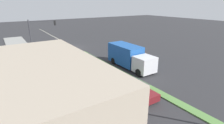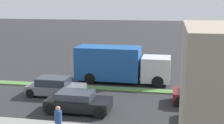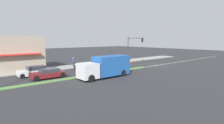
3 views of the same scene
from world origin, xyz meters
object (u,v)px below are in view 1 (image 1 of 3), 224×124
(traffic_signal_main, at_px, (39,30))
(warning_aframe_sign, at_px, (46,52))
(delivery_truck, at_px, (129,56))
(suv_grey, at_px, (87,61))
(pedestrian, at_px, (39,76))
(van_white, at_px, (116,102))
(suv_black, at_px, (76,71))
(sedan_maroon, at_px, (135,89))

(traffic_signal_main, bearing_deg, warning_aframe_sign, 108.88)
(delivery_truck, xyz_separation_m, suv_grey, (4.40, -3.74, -0.86))
(pedestrian, bearing_deg, traffic_signal_main, -103.13)
(warning_aframe_sign, height_order, van_white, van_white)
(suv_black, bearing_deg, delivery_truck, 170.45)
(sedan_maroon, xyz_separation_m, van_white, (2.80, 0.82, 0.04))
(sedan_maroon, bearing_deg, traffic_signal_main, -79.05)
(delivery_truck, bearing_deg, traffic_signal_main, -59.03)
(suv_grey, relative_size, suv_black, 1.02)
(sedan_maroon, bearing_deg, pedestrian, -46.26)
(traffic_signal_main, distance_m, suv_grey, 11.35)
(delivery_truck, xyz_separation_m, suv_black, (7.20, -1.21, -0.86))
(sedan_maroon, bearing_deg, suv_black, -69.85)
(suv_grey, bearing_deg, suv_black, 42.13)
(warning_aframe_sign, height_order, suv_black, suv_black)
(van_white, bearing_deg, warning_aframe_sign, -88.01)
(traffic_signal_main, bearing_deg, van_white, 93.05)
(suv_grey, height_order, van_white, van_white)
(delivery_truck, distance_m, suv_grey, 5.84)
(sedan_maroon, relative_size, suv_black, 1.14)
(delivery_truck, relative_size, suv_black, 1.97)
(pedestrian, height_order, van_white, pedestrian)
(pedestrian, distance_m, sedan_maroon, 10.07)
(traffic_signal_main, height_order, suv_grey, traffic_signal_main)
(traffic_signal_main, height_order, suv_black, traffic_signal_main)
(warning_aframe_sign, height_order, suv_grey, suv_grey)
(traffic_signal_main, xyz_separation_m, suv_black, (-1.12, 12.66, -3.30))
(traffic_signal_main, distance_m, suv_black, 13.13)
(suv_black, bearing_deg, warning_aframe_sign, -86.53)
(warning_aframe_sign, distance_m, sedan_maroon, 19.33)
(pedestrian, distance_m, suv_grey, 7.55)
(pedestrian, relative_size, delivery_truck, 0.22)
(pedestrian, bearing_deg, van_white, 117.20)
(suv_grey, bearing_deg, warning_aframe_sign, -68.48)
(warning_aframe_sign, xyz_separation_m, suv_grey, (-3.49, 8.85, 0.18))
(pedestrian, xyz_separation_m, warning_aframe_sign, (-3.47, -11.74, -0.57))
(warning_aframe_sign, distance_m, suv_grey, 9.52)
(sedan_maroon, xyz_separation_m, suv_black, (2.80, -7.63, -0.02))
(pedestrian, xyz_separation_m, suv_grey, (-6.96, -2.89, -0.39))
(pedestrian, height_order, delivery_truck, delivery_truck)
(pedestrian, xyz_separation_m, delivery_truck, (-11.36, 0.85, 0.47))
(warning_aframe_sign, bearing_deg, van_white, 91.99)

